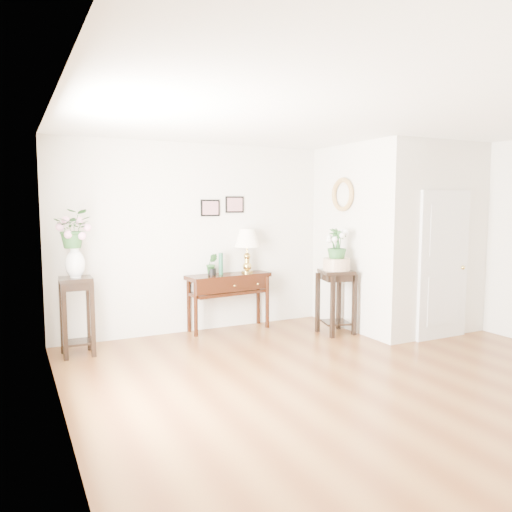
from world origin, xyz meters
TOP-DOWN VIEW (x-y plane):
  - floor at (0.00, 0.00)m, footprint 6.00×5.50m
  - ceiling at (0.00, 0.00)m, footprint 6.00×5.50m
  - wall_back at (0.00, 2.75)m, footprint 6.00×0.02m
  - wall_left at (-3.00, 0.00)m, footprint 0.02×5.50m
  - partition at (2.10, 1.77)m, footprint 1.80×1.95m
  - door at (2.10, 0.78)m, footprint 0.90×0.05m
  - art_print_left at (-0.65, 2.73)m, footprint 0.30×0.02m
  - art_print_right at (-0.25, 2.73)m, footprint 0.30×0.02m
  - wall_ornament at (1.16, 1.90)m, footprint 0.07×0.51m
  - console_table at (-0.43, 2.57)m, footprint 1.32×0.56m
  - table_lamp at (-0.12, 2.57)m, footprint 0.39×0.39m
  - green_vase at (-0.55, 2.57)m, footprint 0.08×0.08m
  - potted_plant at (-0.69, 2.57)m, footprint 0.20×0.18m
  - plant_stand_a at (-2.65, 2.24)m, footprint 0.40×0.40m
  - porcelain_vase at (-2.65, 2.24)m, footprint 0.27×0.27m
  - lily_arrangement at (-2.65, 2.24)m, footprint 0.52×0.48m
  - plant_stand_b at (0.90, 1.66)m, footprint 0.55×0.55m
  - ceramic_bowl at (0.90, 1.66)m, footprint 0.42×0.42m
  - narcissus at (0.90, 1.66)m, footprint 0.31×0.31m

SIDE VIEW (x-z plane):
  - floor at x=0.00m, z-range -0.01..0.01m
  - console_table at x=-0.43m, z-range 0.00..0.86m
  - plant_stand_b at x=0.90m, z-range 0.00..0.94m
  - plant_stand_a at x=-2.65m, z-range 0.00..1.00m
  - potted_plant at x=-0.69m, z-range 0.86..1.16m
  - ceramic_bowl at x=0.90m, z-range 0.94..1.11m
  - green_vase at x=-0.55m, z-range 0.86..1.19m
  - door at x=2.10m, z-range 0.00..2.10m
  - table_lamp at x=-0.12m, z-range 0.86..1.55m
  - porcelain_vase at x=-2.65m, z-range 1.02..1.43m
  - narcissus at x=0.90m, z-range 1.06..1.56m
  - wall_back at x=0.00m, z-range 0.00..2.80m
  - wall_left at x=-3.00m, z-range 0.00..2.80m
  - partition at x=2.10m, z-range 0.00..2.80m
  - lily_arrangement at x=-2.65m, z-range 1.40..1.88m
  - art_print_left at x=-0.65m, z-range 1.73..1.98m
  - art_print_right at x=-0.25m, z-range 1.77..2.02m
  - wall_ornament at x=1.16m, z-range 1.79..2.30m
  - ceiling at x=0.00m, z-range 2.79..2.81m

